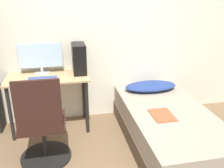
{
  "coord_description": "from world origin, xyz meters",
  "views": [
    {
      "loc": [
        -0.32,
        -1.95,
        1.79
      ],
      "look_at": [
        0.23,
        0.69,
        0.75
      ],
      "focal_mm": 40.0,
      "sensor_mm": 36.0,
      "label": 1
    }
  ],
  "objects_px": {
    "office_chair": "(43,131)",
    "monitor": "(41,57)",
    "pc_tower": "(79,59)",
    "bed": "(168,128)",
    "keyboard": "(43,79)"
  },
  "relations": [
    {
      "from": "bed",
      "to": "pc_tower",
      "type": "relative_size",
      "value": 4.78
    },
    {
      "from": "office_chair",
      "to": "pc_tower",
      "type": "distance_m",
      "value": 1.07
    },
    {
      "from": "office_chair",
      "to": "monitor",
      "type": "distance_m",
      "value": 1.04
    },
    {
      "from": "office_chair",
      "to": "bed",
      "type": "distance_m",
      "value": 1.46
    },
    {
      "from": "office_chair",
      "to": "pc_tower",
      "type": "relative_size",
      "value": 2.64
    },
    {
      "from": "keyboard",
      "to": "pc_tower",
      "type": "relative_size",
      "value": 0.89
    },
    {
      "from": "keyboard",
      "to": "office_chair",
      "type": "bearing_deg",
      "value": -90.32
    },
    {
      "from": "keyboard",
      "to": "bed",
      "type": "bearing_deg",
      "value": -21.12
    },
    {
      "from": "monitor",
      "to": "bed",
      "type": "bearing_deg",
      "value": -29.04
    },
    {
      "from": "bed",
      "to": "keyboard",
      "type": "distance_m",
      "value": 1.64
    },
    {
      "from": "bed",
      "to": "keyboard",
      "type": "xyz_separation_m",
      "value": [
        -1.44,
        0.56,
        0.53
      ]
    },
    {
      "from": "bed",
      "to": "pc_tower",
      "type": "distance_m",
      "value": 1.42
    },
    {
      "from": "keyboard",
      "to": "monitor",
      "type": "bearing_deg",
      "value": 94.25
    },
    {
      "from": "office_chair",
      "to": "monitor",
      "type": "xyz_separation_m",
      "value": [
        -0.02,
        0.87,
        0.58
      ]
    },
    {
      "from": "bed",
      "to": "monitor",
      "type": "bearing_deg",
      "value": 150.96
    }
  ]
}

